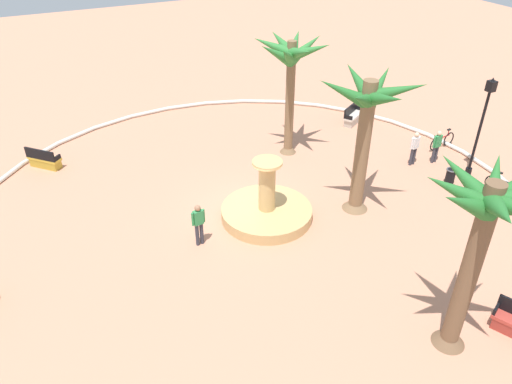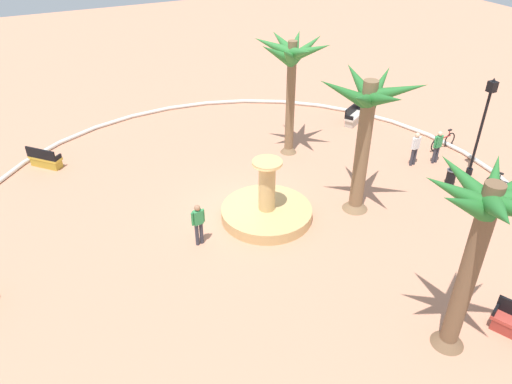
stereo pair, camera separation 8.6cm
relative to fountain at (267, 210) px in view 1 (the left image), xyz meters
name	(u,v)px [view 1 (the left image)]	position (x,y,z in m)	size (l,w,h in m)	color
ground_plane	(252,211)	(0.66, 0.35, -0.35)	(80.00, 80.00, 0.00)	tan
plaza_curb	(252,209)	(0.66, 0.35, -0.25)	(22.96, 22.96, 0.20)	silver
fountain	(267,210)	(0.00, 0.00, 0.00)	(3.58, 3.58, 2.55)	tan
palm_tree_near_fountain	(367,119)	(-0.99, -3.54, 3.62)	(3.98, 3.61, 5.68)	brown
palm_tree_by_curb	(484,225)	(-7.83, -1.96, 3.88)	(3.43, 3.34, 5.69)	brown
palm_tree_mid_plaza	(291,63)	(4.50, -3.40, 4.09)	(3.63, 3.46, 5.69)	brown
bench_north	(353,117)	(5.93, -8.25, 0.00)	(1.26, 1.63, 1.00)	beige
bench_southeast	(44,161)	(8.03, 7.47, 0.00)	(1.50, 1.47, 1.00)	gold
lamppost	(482,120)	(-0.90, -9.79, 2.30)	(0.32, 0.32, 4.54)	black
trash_bin	(450,176)	(-1.16, -8.39, 0.04)	(0.46, 0.46, 0.73)	black
bicycle_red_frame	(442,141)	(1.58, -10.51, 0.04)	(0.44, 1.71, 0.94)	black
bicycle_by_lamppost	(505,186)	(-2.81, -9.88, 0.04)	(1.58, 0.79, 0.94)	black
person_cyclist_helmet	(437,145)	(0.63, -9.15, 0.55)	(0.22, 0.53, 1.61)	#33333D
person_cyclist_photo	(415,147)	(0.90, -8.06, 0.58)	(0.24, 0.53, 1.65)	#33333D
person_pedestrian_stroll	(199,223)	(-0.43, 2.95, 0.61)	(0.25, 0.53, 1.70)	#33333D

